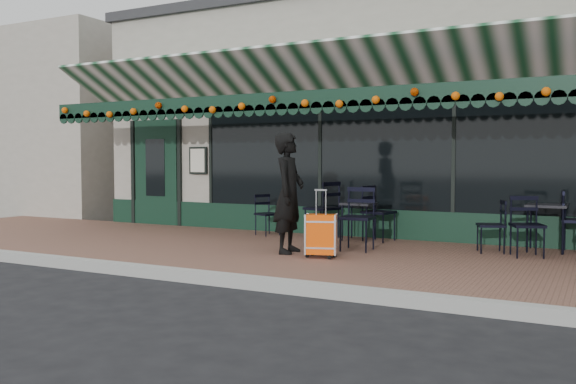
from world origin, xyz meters
The scene contains 15 objects.
ground centered at (0.00, 0.00, 0.00)m, with size 80.00×80.00×0.00m, color black.
sidewalk centered at (0.00, 2.00, 0.07)m, with size 18.00×4.00×0.15m, color brown.
curb centered at (0.00, -0.08, 0.07)m, with size 18.00×0.16×0.15m, color #9E9E99.
restaurant_building centered at (0.00, 7.84, 2.27)m, with size 12.00×9.60×4.50m.
neighbor_building_left centered at (-13.00, 8.00, 2.40)m, with size 12.00×8.00×4.80m, color #ADA498.
woman centered at (-0.48, 1.72, 1.03)m, with size 0.64×0.42×1.75m, color black.
suitcase centered at (0.12, 1.53, 0.47)m, with size 0.46×0.34×0.94m.
cafe_table_a centered at (2.85, 3.61, 0.78)m, with size 0.57×0.57×0.70m.
cafe_table_b centered at (-0.07, 3.51, 0.72)m, with size 0.52×0.52×0.64m.
chair_a_left centered at (2.14, 3.12, 0.54)m, with size 0.39×0.39×0.79m, color black, non-canonical shape.
chair_a_front centered at (2.66, 2.94, 0.58)m, with size 0.43×0.43×0.86m, color black, non-canonical shape.
chair_b_left centered at (-0.77, 3.55, 0.65)m, with size 0.50×0.50×1.01m, color black, non-canonical shape.
chair_b_right centered at (0.25, 3.60, 0.62)m, with size 0.47×0.47×0.94m, color black, non-canonical shape.
chair_b_front centered at (0.32, 2.40, 0.63)m, with size 0.48×0.48×0.97m, color black, non-canonical shape.
chair_solo centered at (-1.78, 3.40, 0.53)m, with size 0.38×0.38×0.75m, color black, non-canonical shape.
Camera 1 is at (3.59, -6.14, 1.51)m, focal length 38.00 mm.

